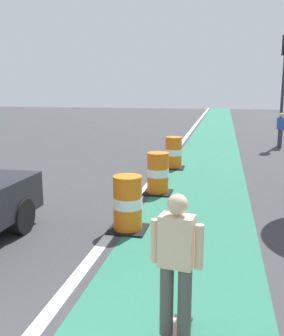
{
  "coord_description": "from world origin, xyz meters",
  "views": [
    {
      "loc": [
        2.93,
        -1.83,
        2.76
      ],
      "look_at": [
        1.3,
        6.02,
        1.1
      ],
      "focal_mm": 41.92,
      "sensor_mm": 36.0,
      "label": 1
    }
  ],
  "objects_px": {
    "traffic_barrel_front": "(128,204)",
    "traffic_barrel_mid": "(158,174)",
    "skateboarder_on_lane": "(176,265)",
    "traffic_light_corner": "(284,71)",
    "traffic_barrel_back": "(174,153)",
    "pedestrian_crossing": "(281,129)"
  },
  "relations": [
    {
      "from": "traffic_barrel_mid",
      "to": "pedestrian_crossing",
      "type": "distance_m",
      "value": 9.88
    },
    {
      "from": "traffic_barrel_back",
      "to": "traffic_light_corner",
      "type": "bearing_deg",
      "value": 56.26
    },
    {
      "from": "pedestrian_crossing",
      "to": "traffic_barrel_mid",
      "type": "bearing_deg",
      "value": -115.19
    },
    {
      "from": "traffic_barrel_front",
      "to": "pedestrian_crossing",
      "type": "height_order",
      "value": "pedestrian_crossing"
    },
    {
      "from": "traffic_barrel_back",
      "to": "pedestrian_crossing",
      "type": "relative_size",
      "value": 0.68
    },
    {
      "from": "traffic_barrel_front",
      "to": "traffic_barrel_back",
      "type": "xyz_separation_m",
      "value": [
        0.12,
        6.15,
        0.0
      ]
    },
    {
      "from": "skateboarder_on_lane",
      "to": "traffic_light_corner",
      "type": "distance_m",
      "value": 16.36
    },
    {
      "from": "traffic_barrel_front",
      "to": "traffic_light_corner",
      "type": "bearing_deg",
      "value": 70.65
    },
    {
      "from": "skateboarder_on_lane",
      "to": "pedestrian_crossing",
      "type": "relative_size",
      "value": 1.05
    },
    {
      "from": "traffic_barrel_mid",
      "to": "pedestrian_crossing",
      "type": "relative_size",
      "value": 0.68
    },
    {
      "from": "pedestrian_crossing",
      "to": "traffic_light_corner",
      "type": "bearing_deg",
      "value": 83.18
    },
    {
      "from": "traffic_barrel_back",
      "to": "traffic_barrel_mid",
      "type": "bearing_deg",
      "value": -89.86
    },
    {
      "from": "traffic_barrel_front",
      "to": "traffic_barrel_mid",
      "type": "relative_size",
      "value": 1.0
    },
    {
      "from": "traffic_light_corner",
      "to": "pedestrian_crossing",
      "type": "distance_m",
      "value": 2.78
    },
    {
      "from": "traffic_barrel_mid",
      "to": "pedestrian_crossing",
      "type": "height_order",
      "value": "pedestrian_crossing"
    },
    {
      "from": "traffic_barrel_mid",
      "to": "traffic_barrel_back",
      "type": "height_order",
      "value": "same"
    },
    {
      "from": "traffic_barrel_front",
      "to": "skateboarder_on_lane",
      "type": "bearing_deg",
      "value": -67.74
    },
    {
      "from": "traffic_barrel_front",
      "to": "pedestrian_crossing",
      "type": "distance_m",
      "value": 12.53
    },
    {
      "from": "traffic_barrel_front",
      "to": "traffic_barrel_mid",
      "type": "height_order",
      "value": "same"
    },
    {
      "from": "skateboarder_on_lane",
      "to": "pedestrian_crossing",
      "type": "height_order",
      "value": "skateboarder_on_lane"
    },
    {
      "from": "traffic_barrel_back",
      "to": "pedestrian_crossing",
      "type": "xyz_separation_m",
      "value": [
        4.21,
        5.6,
        0.33
      ]
    },
    {
      "from": "traffic_barrel_back",
      "to": "traffic_light_corner",
      "type": "xyz_separation_m",
      "value": [
        4.31,
        6.46,
        2.97
      ]
    }
  ]
}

